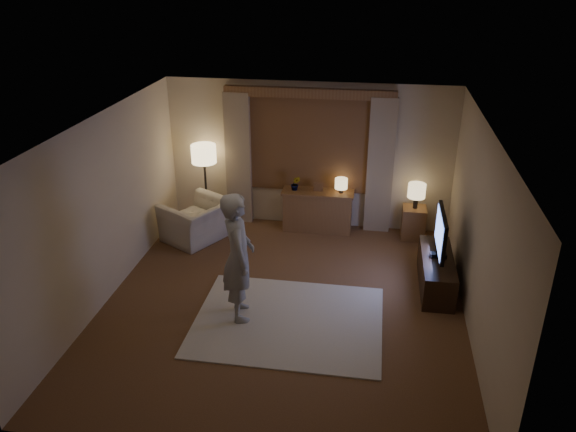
% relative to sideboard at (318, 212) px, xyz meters
% --- Properties ---
extents(room, '(5.04, 5.54, 2.64)m').
position_rel_sideboard_xyz_m(room, '(-0.20, -2.00, 0.98)').
color(room, brown).
rests_on(room, ground).
extents(rug, '(2.50, 2.00, 0.02)m').
position_rel_sideboard_xyz_m(rug, '(-0.06, -2.88, -0.34)').
color(rug, beige).
rests_on(rug, floor).
extents(sideboard, '(1.20, 0.40, 0.70)m').
position_rel_sideboard_xyz_m(sideboard, '(0.00, 0.00, 0.00)').
color(sideboard, brown).
rests_on(sideboard, floor).
extents(picture_frame, '(0.16, 0.02, 0.20)m').
position_rel_sideboard_xyz_m(picture_frame, '(0.00, 0.00, 0.45)').
color(picture_frame, brown).
rests_on(picture_frame, sideboard).
extents(plant, '(0.17, 0.13, 0.30)m').
position_rel_sideboard_xyz_m(plant, '(-0.40, 0.00, 0.50)').
color(plant, '#999999').
rests_on(plant, sideboard).
extents(table_lamp_sideboard, '(0.22, 0.22, 0.30)m').
position_rel_sideboard_xyz_m(table_lamp_sideboard, '(0.40, 0.00, 0.55)').
color(table_lamp_sideboard, black).
rests_on(table_lamp_sideboard, sideboard).
extents(floor_lamp, '(0.44, 0.44, 1.50)m').
position_rel_sideboard_xyz_m(floor_lamp, '(-2.02, -0.07, 0.91)').
color(floor_lamp, black).
rests_on(floor_lamp, floor).
extents(armchair, '(1.32, 1.37, 0.69)m').
position_rel_sideboard_xyz_m(armchair, '(-2.00, -0.70, -0.01)').
color(armchair, beige).
rests_on(armchair, floor).
extents(side_table, '(0.40, 0.40, 0.56)m').
position_rel_sideboard_xyz_m(side_table, '(1.68, -0.05, -0.07)').
color(side_table, brown).
rests_on(side_table, floor).
extents(table_lamp_side, '(0.30, 0.30, 0.44)m').
position_rel_sideboard_xyz_m(table_lamp_side, '(1.68, -0.05, 0.52)').
color(table_lamp_side, black).
rests_on(table_lamp_side, side_table).
extents(tv_stand, '(0.45, 1.40, 0.50)m').
position_rel_sideboard_xyz_m(tv_stand, '(1.95, -1.66, -0.10)').
color(tv_stand, black).
rests_on(tv_stand, floor).
extents(tv, '(0.24, 0.97, 0.70)m').
position_rel_sideboard_xyz_m(tv, '(1.95, -1.66, 0.54)').
color(tv, black).
rests_on(tv, tv_stand).
extents(person, '(0.61, 0.75, 1.79)m').
position_rel_sideboard_xyz_m(person, '(-0.73, -2.84, 0.56)').
color(person, gray).
rests_on(person, rug).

